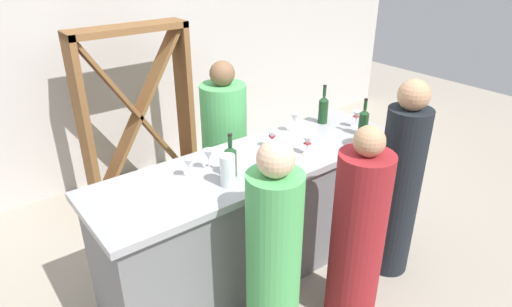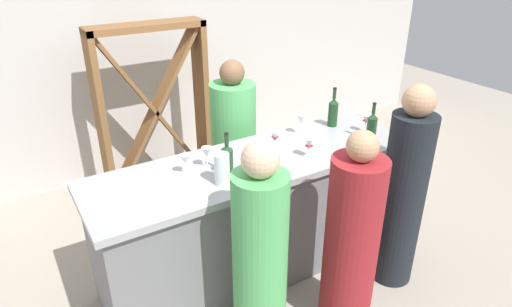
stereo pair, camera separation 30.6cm
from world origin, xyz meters
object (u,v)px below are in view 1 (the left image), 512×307
at_px(wine_glass_far_left, 208,156).
at_px(person_center_guest, 399,187).
at_px(wine_glass_near_right, 188,164).
at_px(wine_rack, 138,115).
at_px(wine_glass_far_right, 295,119).
at_px(person_server_behind, 225,152).
at_px(wine_glass_far_center, 272,136).
at_px(wine_glass_near_center, 356,116).
at_px(person_left_guest, 273,261).
at_px(wine_bottle_second_left_olive_green, 323,109).
at_px(wine_glass_near_left, 307,142).
at_px(water_pitcher, 228,170).
at_px(wine_bottle_leftmost_olive_green, 231,160).
at_px(wine_bottle_center_olive_green, 364,121).
at_px(person_right_guest, 358,236).

bearing_deg(wine_glass_far_left, person_center_guest, -30.33).
bearing_deg(person_center_guest, wine_glass_near_right, 43.77).
height_order(wine_rack, person_center_guest, wine_rack).
xyz_separation_m(wine_glass_near_right, wine_glass_far_right, (1.06, 0.14, 0.01)).
bearing_deg(wine_rack, person_server_behind, -66.27).
bearing_deg(person_server_behind, wine_glass_far_left, -34.21).
xyz_separation_m(wine_glass_far_center, wine_glass_far_right, (0.33, 0.11, 0.03)).
distance_m(wine_rack, person_server_behind, 1.01).
relative_size(wine_glass_near_center, person_server_behind, 0.10).
bearing_deg(wine_glass_near_center, person_server_behind, 136.21).
bearing_deg(wine_glass_far_right, person_left_guest, -137.25).
distance_m(wine_bottle_second_left_olive_green, wine_glass_far_center, 0.67).
height_order(wine_glass_near_left, wine_glass_far_right, wine_glass_far_right).
bearing_deg(wine_glass_near_center, person_left_guest, -156.18).
distance_m(wine_rack, wine_glass_far_center, 1.63).
distance_m(water_pitcher, person_server_behind, 1.15).
xyz_separation_m(wine_bottle_second_left_olive_green, person_center_guest, (-0.02, -0.84, -0.37)).
bearing_deg(wine_glass_near_left, wine_glass_far_center, 118.95).
distance_m(wine_bottle_leftmost_olive_green, wine_bottle_center_olive_green, 1.23).
height_order(wine_bottle_second_left_olive_green, person_server_behind, person_server_behind).
relative_size(wine_bottle_second_left_olive_green, person_right_guest, 0.23).
xyz_separation_m(wine_rack, person_left_guest, (-0.19, -2.30, -0.17)).
relative_size(wine_bottle_center_olive_green, water_pitcher, 1.45).
bearing_deg(wine_bottle_center_olive_green, wine_bottle_second_left_olive_green, 100.55).
bearing_deg(wine_rack, person_right_guest, -80.19).
distance_m(water_pitcher, person_left_guest, 0.63).
bearing_deg(wine_glass_near_left, wine_bottle_second_left_olive_green, 34.38).
bearing_deg(wine_glass_far_left, wine_glass_near_right, -175.53).
bearing_deg(wine_bottle_leftmost_olive_green, wine_glass_near_right, 149.36).
distance_m(wine_bottle_center_olive_green, person_server_behind, 1.24).
height_order(wine_bottle_second_left_olive_green, wine_glass_far_right, wine_bottle_second_left_olive_green).
height_order(water_pitcher, person_left_guest, person_left_guest).
relative_size(wine_bottle_leftmost_olive_green, person_right_guest, 0.21).
xyz_separation_m(water_pitcher, person_center_guest, (1.22, -0.46, -0.35)).
xyz_separation_m(wine_glass_far_center, person_right_guest, (0.02, -0.86, -0.41)).
xyz_separation_m(wine_glass_near_right, wine_glass_far_center, (0.73, 0.02, -0.01)).
distance_m(wine_glass_near_center, water_pitcher, 1.39).
distance_m(wine_bottle_second_left_olive_green, water_pitcher, 1.30).
relative_size(wine_glass_far_left, person_center_guest, 0.10).
bearing_deg(wine_glass_near_right, wine_glass_far_left, 4.47).
height_order(wine_glass_far_right, water_pitcher, water_pitcher).
bearing_deg(wine_glass_near_right, person_right_guest, -48.20).
distance_m(wine_bottle_second_left_olive_green, wine_glass_far_left, 1.24).
relative_size(wine_glass_far_center, person_server_behind, 0.09).
height_order(wine_bottle_center_olive_green, person_left_guest, person_left_guest).
bearing_deg(person_center_guest, person_left_guest, 71.52).
distance_m(wine_rack, person_left_guest, 2.32).
xyz_separation_m(wine_bottle_leftmost_olive_green, person_left_guest, (-0.10, -0.57, -0.41)).
xyz_separation_m(person_center_guest, person_server_behind, (-0.64, 1.37, -0.05)).
distance_m(wine_glass_near_left, wine_glass_far_left, 0.74).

